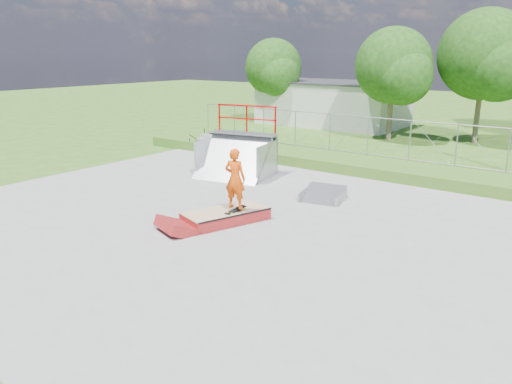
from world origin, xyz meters
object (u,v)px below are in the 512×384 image
flat_bank_ramp (323,195)px  skater (235,181)px  grind_box (226,216)px  quarter_pipe (235,143)px

flat_bank_ramp → skater: bearing=-115.9°
grind_box → flat_bank_ramp: (1.27, 3.92, 0.02)m
quarter_pipe → flat_bank_ramp: quarter_pipe is taller
skater → flat_bank_ramp: bearing=-115.8°
skater → grind_box: bearing=2.9°
grind_box → quarter_pipe: quarter_pipe is taller
grind_box → skater: bearing=33.7°
grind_box → flat_bank_ramp: size_ratio=1.94×
quarter_pipe → grind_box: bearing=-65.9°
grind_box → skater: skater is taller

